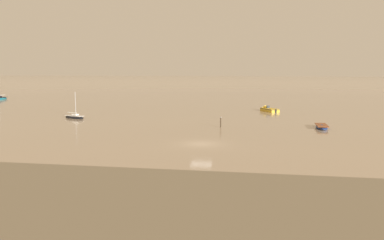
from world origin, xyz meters
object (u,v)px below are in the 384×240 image
at_px(rowboat_moored_0, 322,127).
at_px(mooring_post_left, 221,122).
at_px(sailboat_moored_1, 74,117).
at_px(motorboat_moored_2, 268,110).
at_px(sailboat_moored_2, 0,99).

bearing_deg(rowboat_moored_0, mooring_post_left, -83.49).
relative_size(sailboat_moored_1, motorboat_moored_2, 0.89).
bearing_deg(sailboat_moored_2, sailboat_moored_1, 50.51).
distance_m(rowboat_moored_0, sailboat_moored_1, 42.18).
xyz_separation_m(rowboat_moored_0, sailboat_moored_2, (-82.28, 41.85, 0.07)).
height_order(sailboat_moored_2, motorboat_moored_2, sailboat_moored_2).
height_order(rowboat_moored_0, sailboat_moored_2, sailboat_moored_2).
bearing_deg(mooring_post_left, sailboat_moored_1, 165.95).
distance_m(sailboat_moored_1, mooring_post_left, 27.76).
bearing_deg(rowboat_moored_0, motorboat_moored_2, -161.39).
bearing_deg(sailboat_moored_2, rowboat_moored_0, 65.83).
height_order(rowboat_moored_0, sailboat_moored_1, sailboat_moored_1).
height_order(sailboat_moored_1, mooring_post_left, sailboat_moored_1).
bearing_deg(sailboat_moored_2, mooring_post_left, 59.94).
height_order(sailboat_moored_1, motorboat_moored_2, sailboat_moored_1).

